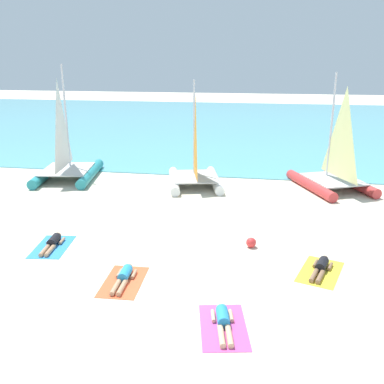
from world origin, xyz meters
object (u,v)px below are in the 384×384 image
(sunbather_center_right, at_px, (223,321))
(beach_ball, at_px, (251,243))
(towel_rightmost, at_px, (320,272))
(sailboat_red, at_px, (333,173))
(sunbather_leftmost, at_px, (53,243))
(sunbather_rightmost, at_px, (321,267))
(sailboat_teal, at_px, (67,163))
(towel_center_right, at_px, (223,327))
(towel_center_left, at_px, (124,282))
(sailboat_white, at_px, (195,171))
(sunbather_center_left, at_px, (124,277))
(towel_leftmost, at_px, (52,247))

(sunbather_center_right, relative_size, beach_ball, 4.56)
(towel_rightmost, bearing_deg, sailboat_red, 80.57)
(sunbather_leftmost, relative_size, sunbather_rightmost, 1.02)
(sunbather_center_right, bearing_deg, beach_ball, 72.88)
(sailboat_teal, height_order, sunbather_center_right, sailboat_teal)
(towel_center_right, bearing_deg, beach_ball, 84.38)
(towel_rightmost, xyz_separation_m, sunbather_rightmost, (0.02, 0.06, 0.13))
(sailboat_teal, relative_size, towel_center_left, 3.09)
(sailboat_teal, bearing_deg, sunbather_leftmost, -78.25)
(beach_ball, bearing_deg, sailboat_red, 64.40)
(sailboat_white, bearing_deg, sunbather_rightmost, -71.46)
(towel_center_left, relative_size, beach_ball, 5.55)
(sunbather_leftmost, xyz_separation_m, sunbather_center_right, (6.21, -3.56, 0.00))
(sailboat_red, relative_size, sailboat_white, 1.07)
(towel_center_right, bearing_deg, sailboat_white, 102.76)
(sailboat_teal, distance_m, towel_center_left, 12.01)
(sunbather_center_left, height_order, towel_rightmost, sunbather_center_left)
(sailboat_white, bearing_deg, towel_leftmost, -127.23)
(sailboat_white, relative_size, sunbather_center_right, 3.30)
(sunbather_center_right, relative_size, towel_rightmost, 0.82)
(sailboat_teal, height_order, sunbather_center_left, sailboat_teal)
(towel_center_left, bearing_deg, sunbather_center_left, 92.75)
(sunbather_center_right, bearing_deg, sailboat_teal, 117.75)
(sailboat_white, relative_size, towel_center_left, 2.72)
(sunbather_center_left, bearing_deg, towel_center_left, -90.00)
(sailboat_red, relative_size, sunbather_leftmost, 3.52)
(sailboat_red, bearing_deg, towel_center_right, -132.01)
(towel_center_right, bearing_deg, sunbather_rightmost, 51.86)
(sunbather_center_right, xyz_separation_m, towel_rightmost, (2.60, 3.20, -0.13))
(sailboat_white, xyz_separation_m, sunbather_center_right, (2.64, -11.64, -0.64))
(towel_center_right, distance_m, sunbather_rightmost, 4.23)
(towel_rightmost, bearing_deg, sunbather_leftmost, 177.63)
(sailboat_teal, relative_size, beach_ball, 17.17)
(sailboat_teal, xyz_separation_m, towel_center_left, (6.45, -10.10, -0.87))
(sailboat_white, bearing_deg, sunbather_center_left, -105.93)
(towel_center_left, xyz_separation_m, towel_center_right, (3.06, -1.68, 0.00))
(towel_leftmost, distance_m, towel_center_right, 7.16)
(sunbather_rightmost, bearing_deg, towel_rightmost, -90.00)
(sunbather_center_right, bearing_deg, sailboat_white, 91.50)
(towel_leftmost, bearing_deg, towel_center_left, -30.82)
(towel_center_right, relative_size, sunbather_center_right, 1.22)
(sunbather_center_right, bearing_deg, towel_center_right, -90.00)
(sailboat_red, height_order, sunbather_leftmost, sailboat_red)
(beach_ball, bearing_deg, sunbather_center_left, -140.04)
(sunbather_center_left, relative_size, sunbather_center_right, 1.00)
(towel_center_right, bearing_deg, sunbather_leftmost, 149.77)
(towel_center_right, height_order, towel_rightmost, same)
(sailboat_red, distance_m, sunbather_center_left, 12.72)
(sailboat_teal, relative_size, sunbather_leftmost, 3.75)
(towel_leftmost, bearing_deg, towel_rightmost, -1.95)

